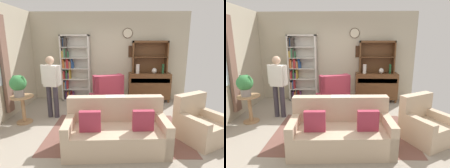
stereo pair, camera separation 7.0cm
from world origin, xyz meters
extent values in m
cube|color=#9E9384|center=(0.00, 0.00, -0.01)|extent=(5.40, 4.60, 0.02)
cube|color=#BCB299|center=(0.00, 2.13, 1.40)|extent=(5.00, 0.06, 2.80)
cylinder|color=beige|center=(0.56, 2.08, 2.15)|extent=(0.28, 0.03, 0.28)
torus|color=#382314|center=(0.56, 2.08, 2.15)|extent=(0.31, 0.02, 0.31)
cube|color=#422816|center=(0.74, 2.08, 1.58)|extent=(0.28, 0.03, 0.36)
cube|color=#7F5B4C|center=(-2.44, 0.38, 1.35)|extent=(0.08, 0.24, 2.30)
cube|color=brown|center=(0.20, -0.30, 0.00)|extent=(2.87, 1.84, 0.01)
cube|color=silver|center=(-1.52, 1.93, 1.05)|extent=(0.04, 0.30, 2.10)
cube|color=silver|center=(-0.66, 1.93, 1.05)|extent=(0.04, 0.30, 2.10)
cube|color=silver|center=(-1.09, 1.93, 2.08)|extent=(0.90, 0.30, 0.04)
cube|color=silver|center=(-1.09, 1.93, 0.02)|extent=(0.90, 0.30, 0.04)
cube|color=silver|center=(-1.09, 2.07, 1.05)|extent=(0.90, 0.01, 2.10)
cube|color=silver|center=(-1.09, 1.93, 0.38)|extent=(0.86, 0.30, 0.02)
cube|color=#3F3833|center=(-1.48, 1.91, 0.16)|extent=(0.03, 0.20, 0.22)
cube|color=#284C8C|center=(-1.45, 1.91, 0.14)|extent=(0.02, 0.12, 0.19)
cube|color=#723F7F|center=(-1.42, 1.91, 0.17)|extent=(0.02, 0.24, 0.24)
cube|color=#CC7233|center=(-1.38, 1.91, 0.16)|extent=(0.04, 0.15, 0.23)
cube|color=#CC7233|center=(-1.35, 1.91, 0.19)|extent=(0.02, 0.19, 0.28)
cube|color=#3F3833|center=(-1.31, 1.91, 0.18)|extent=(0.04, 0.22, 0.27)
cube|color=#B22D33|center=(-1.27, 1.91, 0.18)|extent=(0.02, 0.14, 0.26)
cube|color=#B22D33|center=(-1.24, 1.91, 0.15)|extent=(0.02, 0.11, 0.19)
cube|color=#723F7F|center=(-1.20, 1.91, 0.17)|extent=(0.04, 0.10, 0.24)
cube|color=silver|center=(-1.09, 1.93, 0.71)|extent=(0.86, 0.30, 0.02)
cube|color=#CC7233|center=(-1.48, 1.91, 0.49)|extent=(0.03, 0.12, 0.21)
cube|color=gray|center=(-1.45, 1.91, 0.50)|extent=(0.03, 0.22, 0.22)
cube|color=#284C8C|center=(-1.42, 1.91, 0.52)|extent=(0.02, 0.22, 0.27)
cube|color=#B22D33|center=(-1.38, 1.91, 0.53)|extent=(0.04, 0.16, 0.28)
cube|color=silver|center=(-1.09, 1.93, 1.05)|extent=(0.86, 0.30, 0.02)
cube|color=#CC7233|center=(-1.49, 1.91, 0.82)|extent=(0.03, 0.19, 0.20)
cube|color=#B22D33|center=(-1.45, 1.91, 0.85)|extent=(0.04, 0.23, 0.25)
cube|color=#3F3833|center=(-1.41, 1.91, 0.82)|extent=(0.03, 0.16, 0.19)
cube|color=#337247|center=(-1.38, 1.91, 0.86)|extent=(0.03, 0.18, 0.27)
cube|color=#723F7F|center=(-1.33, 1.91, 0.82)|extent=(0.04, 0.13, 0.19)
cube|color=gold|center=(-1.28, 1.91, 0.87)|extent=(0.04, 0.20, 0.30)
cube|color=silver|center=(-1.09, 1.93, 1.39)|extent=(0.86, 0.30, 0.02)
cube|color=#CC7233|center=(-1.48, 1.91, 1.21)|extent=(0.04, 0.12, 0.30)
cube|color=#CC7233|center=(-1.44, 1.91, 1.18)|extent=(0.02, 0.20, 0.24)
cube|color=gray|center=(-1.41, 1.91, 1.17)|extent=(0.04, 0.11, 0.22)
cube|color=#B22D33|center=(-1.36, 1.91, 1.21)|extent=(0.04, 0.11, 0.30)
cube|color=#B22D33|center=(-1.32, 1.91, 1.20)|extent=(0.03, 0.19, 0.28)
cube|color=gray|center=(-1.28, 1.91, 1.17)|extent=(0.02, 0.14, 0.23)
cube|color=#CC7233|center=(-1.25, 1.91, 1.17)|extent=(0.03, 0.19, 0.21)
cube|color=#284C8C|center=(-1.21, 1.91, 1.20)|extent=(0.04, 0.11, 0.29)
cube|color=#284C8C|center=(-1.16, 1.91, 1.16)|extent=(0.02, 0.15, 0.20)
cube|color=silver|center=(-1.09, 1.93, 1.72)|extent=(0.86, 0.30, 0.02)
cube|color=gold|center=(-1.48, 1.91, 1.50)|extent=(0.04, 0.16, 0.21)
cube|color=gray|center=(-1.44, 1.91, 1.54)|extent=(0.03, 0.17, 0.29)
cube|color=#337247|center=(-1.40, 1.91, 1.54)|extent=(0.04, 0.21, 0.28)
cube|color=#3F3833|center=(-1.35, 1.91, 1.53)|extent=(0.04, 0.19, 0.26)
cube|color=#337247|center=(-1.32, 1.91, 1.49)|extent=(0.02, 0.13, 0.19)
cube|color=#3F3833|center=(-1.48, 1.91, 1.85)|extent=(0.04, 0.19, 0.23)
cube|color=#284C8C|center=(-1.44, 1.91, 1.86)|extent=(0.03, 0.11, 0.26)
cube|color=#3F3833|center=(-1.40, 1.91, 1.86)|extent=(0.03, 0.21, 0.26)
cube|color=#3F3833|center=(-1.36, 1.91, 1.88)|extent=(0.04, 0.22, 0.29)
cube|color=brown|center=(1.26, 1.86, 0.51)|extent=(1.30, 0.45, 0.82)
cube|color=brown|center=(0.66, 1.69, 0.05)|extent=(0.06, 0.06, 0.10)
cube|color=brown|center=(1.86, 1.69, 0.05)|extent=(0.06, 0.06, 0.10)
cube|color=brown|center=(0.66, 2.04, 0.05)|extent=(0.06, 0.06, 0.10)
cube|color=brown|center=(1.86, 2.04, 0.05)|extent=(0.06, 0.06, 0.10)
cube|color=#492C18|center=(1.26, 1.64, 0.71)|extent=(1.20, 0.01, 0.14)
cube|color=brown|center=(0.73, 1.94, 1.42)|extent=(0.04, 0.26, 1.00)
cube|color=brown|center=(1.79, 1.94, 1.42)|extent=(0.04, 0.26, 1.00)
cube|color=brown|center=(1.26, 1.94, 1.89)|extent=(1.10, 0.26, 0.06)
cube|color=brown|center=(1.26, 1.94, 1.42)|extent=(1.06, 0.26, 0.02)
cube|color=brown|center=(1.26, 2.06, 1.42)|extent=(1.10, 0.01, 1.00)
cylinder|color=beige|center=(0.87, 1.78, 1.07)|extent=(0.11, 0.11, 0.29)
ellipsoid|color=beige|center=(1.39, 1.79, 1.01)|extent=(0.15, 0.15, 0.17)
cylinder|color=#194223|center=(1.65, 1.77, 1.07)|extent=(0.07, 0.07, 0.30)
cube|color=#C6AD8E|center=(0.19, -0.92, 0.21)|extent=(1.84, 0.95, 0.42)
cube|color=#C6AD8E|center=(0.18, -0.59, 0.66)|extent=(1.81, 0.30, 0.48)
cube|color=#C6AD8E|center=(-0.64, -0.96, 0.30)|extent=(0.19, 0.86, 0.60)
cube|color=#C6AD8E|center=(1.02, -0.87, 0.30)|extent=(0.19, 0.86, 0.60)
cube|color=#A33347|center=(-0.25, -1.06, 0.60)|extent=(0.36, 0.12, 0.36)
cube|color=#A33347|center=(0.65, -1.01, 0.60)|extent=(0.36, 0.12, 0.36)
cube|color=white|center=(0.18, -0.59, 0.90)|extent=(0.37, 0.20, 0.00)
cube|color=#C6AD8E|center=(1.85, -0.58, 0.20)|extent=(1.03, 1.04, 0.40)
cube|color=#C6AD8E|center=(1.71, -0.32, 0.64)|extent=(0.74, 0.52, 0.48)
cube|color=#C6AD8E|center=(1.59, -0.73, 0.28)|extent=(0.50, 0.75, 0.55)
cube|color=#C6AD8E|center=(2.12, -0.44, 0.28)|extent=(0.50, 0.75, 0.55)
cube|color=#A33347|center=(-0.09, 1.03, 0.21)|extent=(1.00, 1.01, 0.42)
cube|color=#A33347|center=(0.01, 0.75, 0.74)|extent=(0.80, 0.45, 0.63)
cube|color=#A33347|center=(0.31, 0.90, 0.83)|extent=(0.19, 0.30, 0.44)
cube|color=#A33347|center=(-0.33, 0.67, 0.83)|extent=(0.19, 0.30, 0.44)
cylinder|color=#A87F56|center=(-2.00, 0.16, 0.65)|extent=(0.52, 0.52, 0.03)
cylinder|color=#A87F56|center=(-2.00, 0.16, 0.32)|extent=(0.08, 0.08, 0.63)
cylinder|color=#A87F56|center=(-2.00, 0.16, 0.01)|extent=(0.36, 0.36, 0.03)
cylinder|color=gray|center=(-2.04, 0.12, 0.75)|extent=(0.21, 0.21, 0.17)
sphere|color=#387F42|center=(-2.04, 0.12, 0.98)|extent=(0.36, 0.36, 0.36)
ellipsoid|color=#387F42|center=(-2.04, 0.25, 1.02)|extent=(0.11, 0.06, 0.26)
ellipsoid|color=#387F42|center=(-1.91, 0.10, 1.02)|extent=(0.11, 0.06, 0.26)
ellipsoid|color=#387F42|center=(-2.15, 0.17, 1.02)|extent=(0.11, 0.06, 0.26)
cylinder|color=#38333D|center=(-1.50, 0.52, 0.41)|extent=(0.14, 0.14, 0.82)
cylinder|color=#38333D|center=(-1.32, 0.49, 0.41)|extent=(0.14, 0.14, 0.82)
cube|color=silver|center=(-1.41, 0.50, 1.08)|extent=(0.37, 0.25, 0.52)
sphere|color=tan|center=(-1.41, 0.50, 1.46)|extent=(0.23, 0.23, 0.20)
cylinder|color=silver|center=(-1.62, 0.54, 1.11)|extent=(0.09, 0.09, 0.48)
cylinder|color=silver|center=(-1.19, 0.47, 1.11)|extent=(0.09, 0.09, 0.48)
cube|color=brown|center=(0.18, 0.09, 0.40)|extent=(0.80, 0.50, 0.03)
cube|color=brown|center=(-0.19, -0.13, 0.20)|extent=(0.05, 0.05, 0.39)
cube|color=brown|center=(0.55, -0.13, 0.20)|extent=(0.05, 0.05, 0.39)
cube|color=brown|center=(-0.19, 0.31, 0.20)|extent=(0.05, 0.05, 0.39)
cube|color=brown|center=(0.55, 0.31, 0.20)|extent=(0.05, 0.05, 0.39)
cube|color=#337247|center=(0.32, 0.09, 0.44)|extent=(0.17, 0.16, 0.03)
cube|color=#723F7F|center=(0.32, 0.09, 0.47)|extent=(0.22, 0.15, 0.03)
camera|label=1|loc=(0.17, -3.94, 1.93)|focal=29.72mm
camera|label=2|loc=(0.24, -3.94, 1.93)|focal=29.72mm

